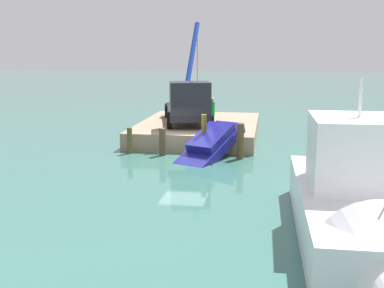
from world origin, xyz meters
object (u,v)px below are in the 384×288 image
dock_worker (212,113)px  salvaged_car (210,145)px  crane_truck (188,103)px  moored_yacht (365,230)px

dock_worker → salvaged_car: 3.55m
dock_worker → salvaged_car: bearing=5.7°
crane_truck → dock_worker: (1.45, 1.70, -0.43)m
crane_truck → salvaged_car: bearing=23.2°
crane_truck → moored_yacht: size_ratio=0.90×
crane_truck → dock_worker: size_ratio=5.22×
salvaged_car → moored_yacht: 13.14m
moored_yacht → crane_truck: bearing=-154.4°
crane_truck → moored_yacht: bearing=25.6°
crane_truck → moored_yacht: (16.48, 7.90, -1.68)m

